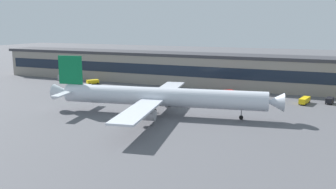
% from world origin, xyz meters
% --- Properties ---
extents(ground_plane, '(600.00, 600.00, 0.00)m').
position_xyz_m(ground_plane, '(0.00, 0.00, 0.00)').
color(ground_plane, '#56565B').
extents(terminal_building, '(186.80, 15.43, 12.79)m').
position_xyz_m(terminal_building, '(0.00, 56.71, 6.41)').
color(terminal_building, gray).
rests_on(terminal_building, ground_plane).
extents(airliner, '(63.99, 55.48, 15.70)m').
position_xyz_m(airliner, '(6.51, 4.94, 5.05)').
color(airliner, silver).
rests_on(airliner, ground_plane).
extents(crew_van, '(2.36, 5.24, 2.55)m').
position_xyz_m(crew_van, '(-57.61, 44.32, 1.46)').
color(crew_van, gray).
rests_on(crew_van, ground_plane).
extents(pushback_tractor, '(5.02, 5.38, 1.75)m').
position_xyz_m(pushback_tractor, '(-40.30, 41.56, 1.05)').
color(pushback_tractor, yellow).
rests_on(pushback_tractor, ground_plane).
extents(belt_loader, '(3.25, 6.67, 1.95)m').
position_xyz_m(belt_loader, '(42.41, 35.41, 1.15)').
color(belt_loader, yellow).
rests_on(belt_loader, ground_plane).
extents(baggage_tug, '(3.97, 3.94, 1.85)m').
position_xyz_m(baggage_tug, '(17.06, 39.66, 1.09)').
color(baggage_tug, red).
rests_on(baggage_tug, ground_plane).
extents(follow_me_car, '(2.57, 4.64, 1.85)m').
position_xyz_m(follow_me_car, '(49.63, 38.83, 1.09)').
color(follow_me_car, black).
rests_on(follow_me_car, ground_plane).
extents(traffic_cone_0, '(0.51, 0.51, 0.64)m').
position_xyz_m(traffic_cone_0, '(2.79, -4.51, 0.32)').
color(traffic_cone_0, '#F2590C').
rests_on(traffic_cone_0, ground_plane).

